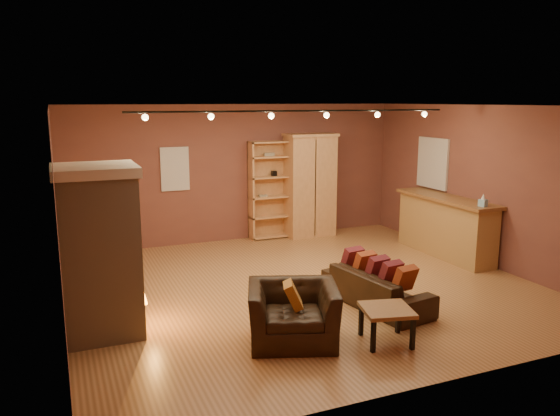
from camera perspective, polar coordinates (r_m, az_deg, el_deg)
name	(u,v)px	position (r m, az deg, el deg)	size (l,w,h in m)	color
floor	(304,286)	(8.68, 2.48, -8.18)	(7.00, 7.00, 0.00)	#935F34
ceiling	(305,106)	(8.18, 2.65, 10.64)	(7.00, 7.00, 0.00)	brown
back_wall	(238,173)	(11.31, -4.46, 3.66)	(7.00, 0.02, 2.80)	brown
left_wall	(57,218)	(7.55, -22.25, -0.93)	(0.02, 6.50, 2.80)	brown
right_wall	(484,185)	(10.29, 20.52, 2.23)	(0.02, 6.50, 2.80)	brown
fireplace	(100,251)	(7.06, -18.26, -4.30)	(1.01, 0.98, 2.12)	tan
back_window	(175,169)	(10.94, -10.93, 4.03)	(0.56, 0.04, 0.86)	silver
bookcase	(268,189)	(11.47, -1.25, 2.00)	(0.84, 0.33, 2.05)	tan
armoire	(310,185)	(11.66, 3.12, 2.42)	(1.08, 0.62, 2.19)	tan
bar_counter	(445,226)	(10.67, 16.90, -1.80)	(0.62, 2.33, 1.12)	tan
tissue_box	(483,201)	(9.81, 20.46, 0.67)	(0.16, 0.16, 0.23)	#8CC2E0
right_window	(433,163)	(11.29, 15.66, 4.54)	(0.05, 0.90, 1.00)	silver
loveseat	(376,281)	(7.91, 10.05, -7.54)	(0.77, 1.79, 0.74)	black
armchair	(293,304)	(6.66, 1.36, -10.01)	(1.24, 1.02, 0.93)	black
coffee_table	(387,313)	(6.78, 11.09, -10.72)	(0.70, 0.70, 0.44)	#8E5E33
track_rail	(299,113)	(8.37, 2.05, 9.88)	(5.20, 0.09, 0.13)	black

